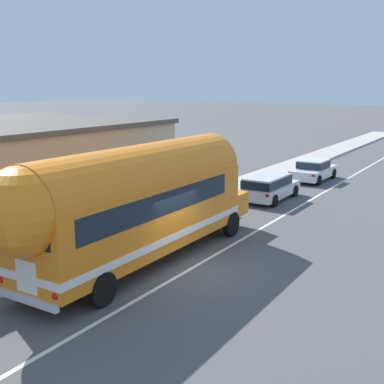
% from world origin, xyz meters
% --- Properties ---
extents(ground_plane, '(300.00, 300.00, 0.00)m').
position_xyz_m(ground_plane, '(0.00, 0.00, 0.00)').
color(ground_plane, '#4C4C4F').
extents(lane_markings, '(3.65, 80.00, 0.01)m').
position_xyz_m(lane_markings, '(-1.63, 12.00, 0.00)').
color(lane_markings, silver).
rests_on(lane_markings, ground).
extents(sidewalk_slab, '(2.61, 90.00, 0.15)m').
position_xyz_m(sidewalk_slab, '(-4.83, 10.00, 0.07)').
color(sidewalk_slab, '#ADA89E').
rests_on(sidewalk_slab, ground).
extents(painted_bus, '(2.65, 12.35, 4.12)m').
position_xyz_m(painted_bus, '(-1.76, -0.67, 2.30)').
color(painted_bus, orange).
rests_on(painted_bus, ground).
extents(car_lead, '(1.90, 4.33, 1.37)m').
position_xyz_m(car_lead, '(-1.91, 11.00, 0.79)').
color(car_lead, silver).
rests_on(car_lead, ground).
extents(car_second, '(1.98, 4.34, 1.37)m').
position_xyz_m(car_second, '(-1.75, 17.87, 0.73)').
color(car_second, white).
rests_on(car_second, ground).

